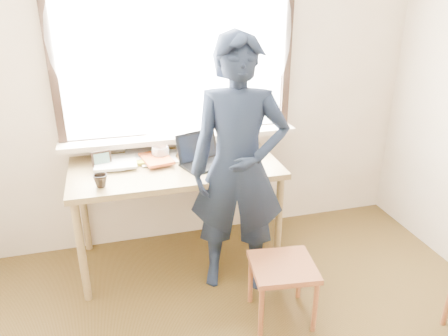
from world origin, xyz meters
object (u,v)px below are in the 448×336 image
object	(u,v)px
mug_white	(160,153)
work_chair	(283,273)
desk	(176,175)
mug_dark	(101,181)
person	(238,169)
laptop	(202,157)

from	to	relation	value
mug_white	work_chair	world-z (taller)	mug_white
mug_white	desk	bearing A→B (deg)	-57.34
mug_dark	person	size ratio (longest dim) A/B	0.05
desk	mug_dark	distance (m)	0.60
desk	laptop	bearing A→B (deg)	-9.99
person	mug_white	bearing A→B (deg)	147.46
mug_dark	work_chair	world-z (taller)	mug_dark
work_chair	person	world-z (taller)	person
desk	person	distance (m)	0.56
desk	person	xyz separation A→B (m)	(0.37, -0.38, 0.17)
laptop	work_chair	xyz separation A→B (m)	(0.34, -0.80, -0.52)
mug_white	work_chair	size ratio (longest dim) A/B	0.29
mug_white	mug_dark	size ratio (longest dim) A/B	1.40
person	work_chair	bearing A→B (deg)	-53.63
laptop	mug_white	distance (m)	0.33
desk	work_chair	bearing A→B (deg)	-57.34
laptop	work_chair	distance (m)	1.01
laptop	mug_white	xyz separation A→B (m)	(-0.28, 0.17, -0.00)
mug_white	person	size ratio (longest dim) A/B	0.07
laptop	work_chair	world-z (taller)	laptop
desk	work_chair	xyz separation A→B (m)	(0.53, -0.83, -0.39)
work_chair	laptop	bearing A→B (deg)	112.89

